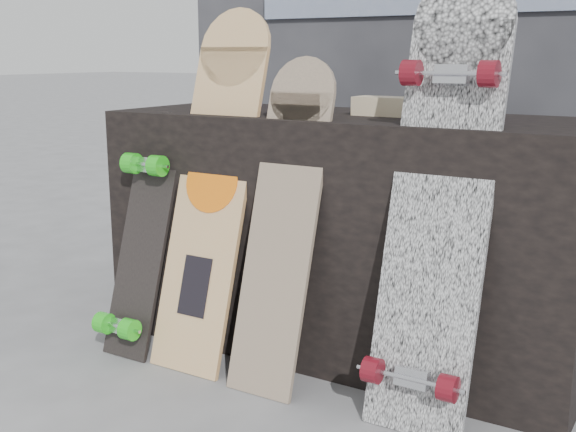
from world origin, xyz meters
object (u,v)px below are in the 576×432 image
Objects in this scene: longboard_geisha at (214,177)px; longboard_cascadia at (441,192)px; longboard_celtic at (285,214)px; skateboard_dark at (142,231)px; vendor_table at (347,233)px.

longboard_geisha is 0.94× the size of longboard_cascadia.
skateboard_dark is at bearing -175.32° from longboard_celtic.
longboard_celtic is 0.49m from longboard_cascadia.
longboard_celtic reaches higher than skateboard_dark.
skateboard_dark is at bearing -160.15° from longboard_geisha.
vendor_table is 1.40× the size of longboard_geisha.
longboard_geisha reaches higher than longboard_celtic.
vendor_table is 0.69m from skateboard_dark.
vendor_table is at bearing 33.14° from skateboard_dark.
skateboard_dark is (-0.58, -0.38, 0.01)m from vendor_table.
longboard_celtic is 0.81× the size of longboard_cascadia.
longboard_geisha is 1.42× the size of skateboard_dark.
longboard_cascadia is at bearing 2.97° from longboard_celtic.
skateboard_dark is (-0.54, -0.04, -0.11)m from longboard_celtic.
longboard_geisha is 1.16× the size of longboard_celtic.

